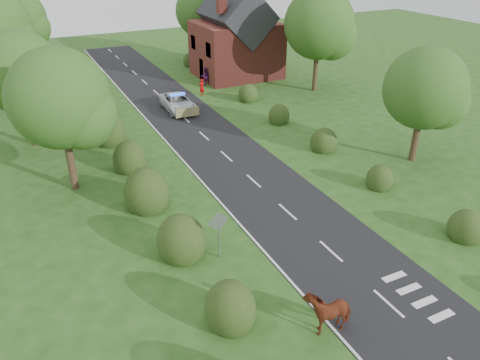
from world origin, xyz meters
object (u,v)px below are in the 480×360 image
police_van (178,103)px  pedestrian_purple (205,76)px  road_sign (219,228)px  cow (328,311)px  pedestrian_red (202,87)px

police_van → pedestrian_purple: size_ratio=2.77×
road_sign → police_van: size_ratio=0.51×
pedestrian_purple → road_sign: bearing=71.1°
cow → road_sign: bearing=-157.7°
pedestrian_red → pedestrian_purple: size_ratio=0.88×
cow → pedestrian_red: size_ratio=1.32×
police_van → pedestrian_red: pedestrian_red is taller
police_van → pedestrian_red: 4.55m
cow → pedestrian_purple: 33.19m
cow → pedestrian_purple: pedestrian_purple is taller
road_sign → pedestrian_red: 24.94m
road_sign → pedestrian_purple: (10.22, 26.29, -0.76)m
pedestrian_red → pedestrian_purple: bearing=-145.0°
road_sign → cow: size_ratio=1.22×
police_van → road_sign: bearing=-103.3°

